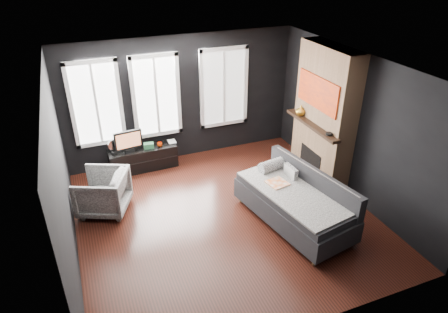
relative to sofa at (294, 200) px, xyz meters
name	(u,v)px	position (x,y,z in m)	size (l,w,h in m)	color
floor	(225,217)	(-1.03, 0.56, -0.47)	(5.00, 5.00, 0.00)	black
ceiling	(225,68)	(-1.03, 0.56, 2.23)	(5.00, 5.00, 0.00)	white
wall_back	(182,99)	(-1.03, 3.06, 0.88)	(5.00, 0.02, 2.70)	black
wall_left	(61,180)	(-3.53, 0.56, 0.88)	(0.02, 5.00, 2.70)	black
wall_right	(352,126)	(1.47, 0.56, 0.88)	(0.02, 5.00, 2.70)	black
windows	(158,53)	(-1.48, 3.02, 1.91)	(4.00, 0.16, 1.76)	white
fireplace	(324,116)	(1.27, 1.16, 0.88)	(0.70, 1.62, 2.70)	#93724C
sofa	(294,200)	(0.00, 0.00, 0.00)	(1.09, 2.18, 0.94)	#262629
stripe_pillow	(290,175)	(0.16, 0.43, 0.21)	(0.08, 0.35, 0.35)	gray
armchair	(103,190)	(-2.98, 1.55, -0.05)	(0.82, 0.77, 0.84)	silver
media_console	(143,158)	(-2.02, 2.80, -0.22)	(1.41, 0.44, 0.49)	black
monitor	(128,140)	(-2.29, 2.76, 0.28)	(0.58, 0.12, 0.52)	black
desk_fan	(113,146)	(-2.60, 2.78, 0.18)	(0.23, 0.23, 0.32)	gray
mug	(160,144)	(-1.65, 2.75, 0.07)	(0.11, 0.09, 0.11)	#CE3200
book	(168,138)	(-1.44, 2.86, 0.13)	(0.16, 0.02, 0.22)	#B4A78B
storage_box	(149,146)	(-1.88, 2.75, 0.07)	(0.21, 0.13, 0.11)	#2B6E41
mantel_vase	(301,110)	(1.02, 1.61, 0.86)	(0.20, 0.21, 0.20)	#BE7C22
mantel_clock	(329,134)	(1.02, 0.61, 0.78)	(0.12, 0.12, 0.04)	black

